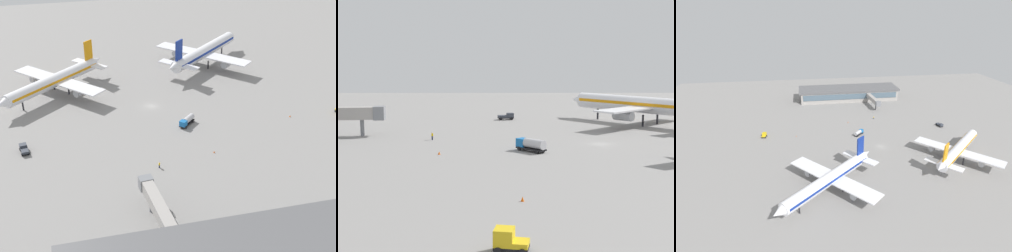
% 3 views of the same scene
% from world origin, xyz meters
% --- Properties ---
extents(ground, '(288.00, 288.00, 0.00)m').
position_xyz_m(ground, '(0.00, 0.00, 0.00)').
color(ground, gray).
extents(airplane_at_gate, '(38.26, 35.85, 14.37)m').
position_xyz_m(airplane_at_gate, '(-29.83, 16.65, 5.23)').
color(airplane_at_gate, white).
rests_on(airplane_at_gate, ground).
extents(baggage_tug, '(2.69, 3.48, 2.30)m').
position_xyz_m(baggage_tug, '(57.09, -19.71, 1.16)').
color(baggage_tug, black).
rests_on(baggage_tug, ground).
extents(fuel_truck, '(5.81, 5.79, 2.50)m').
position_xyz_m(fuel_truck, '(8.00, -14.87, 1.39)').
color(fuel_truck, black).
rests_on(fuel_truck, ground).
extents(pushback_tractor, '(2.92, 4.69, 1.90)m').
position_xyz_m(pushback_tractor, '(-39.67, -19.21, 0.97)').
color(pushback_tractor, black).
rests_on(pushback_tractor, ground).
extents(ground_crew_worker, '(0.54, 0.54, 1.67)m').
position_xyz_m(ground_crew_worker, '(-5.34, -35.60, 0.85)').
color(ground_crew_worker, '#1E2338').
rests_on(ground_crew_worker, ground).
extents(jet_bridge, '(4.97, 21.88, 6.74)m').
position_xyz_m(jet_bridge, '(-10.50, -57.52, 5.14)').
color(jet_bridge, '#9E9993').
rests_on(jet_bridge, ground).
extents(safety_cone_near_gate, '(0.44, 0.44, 0.60)m').
position_xyz_m(safety_cone_near_gate, '(10.87, -32.04, 0.30)').
color(safety_cone_near_gate, '#EA590C').
rests_on(safety_cone_near_gate, ground).
extents(safety_cone_mid_apron, '(0.44, 0.44, 0.60)m').
position_xyz_m(safety_cone_mid_apron, '(40.76, -17.78, 0.30)').
color(safety_cone_mid_apron, '#EA590C').
rests_on(safety_cone_mid_apron, ground).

